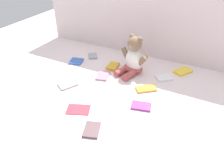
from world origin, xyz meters
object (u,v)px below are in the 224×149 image
at_px(teddy_bear, 133,59).
at_px(book_case_9, 183,71).
at_px(book_case_3, 92,130).
at_px(book_case_4, 164,78).
at_px(book_case_7, 93,56).
at_px(book_case_8, 146,89).
at_px(book_case_6, 76,61).
at_px(book_case_0, 113,66).
at_px(book_case_1, 103,76).
at_px(book_case_5, 68,84).
at_px(book_case_2, 78,109).
at_px(book_case_10, 141,106).

distance_m(teddy_bear, book_case_9, 0.39).
distance_m(teddy_bear, book_case_3, 0.65).
height_order(book_case_4, book_case_7, book_case_7).
bearing_deg(book_case_8, book_case_6, -137.05).
distance_m(teddy_bear, book_case_7, 0.41).
xyz_separation_m(book_case_0, book_case_6, (-0.30, -0.06, -0.00)).
relative_size(book_case_1, book_case_5, 0.96).
xyz_separation_m(book_case_2, book_case_5, (-0.21, 0.18, 0.00)).
bearing_deg(book_case_4, book_case_7, -132.80).
bearing_deg(book_case_10, book_case_1, -131.11).
distance_m(book_case_0, book_case_10, 0.49).
distance_m(teddy_bear, book_case_1, 0.25).
height_order(book_case_3, book_case_7, book_case_7).
relative_size(teddy_bear, book_case_5, 2.37).
xyz_separation_m(book_case_0, book_case_5, (-0.17, -0.35, -0.00)).
bearing_deg(book_case_1, book_case_9, -163.49).
relative_size(book_case_3, book_case_4, 0.98).
xyz_separation_m(book_case_8, book_case_9, (0.18, 0.33, 0.00)).
height_order(book_case_1, book_case_6, book_case_6).
distance_m(book_case_1, book_case_8, 0.33).
xyz_separation_m(teddy_bear, book_case_6, (-0.46, -0.07, -0.10)).
xyz_separation_m(book_case_4, book_case_10, (-0.04, -0.36, -0.00)).
distance_m(book_case_3, book_case_4, 0.68).
bearing_deg(book_case_9, teddy_bear, -121.35).
relative_size(teddy_bear, book_case_3, 2.70).
bearing_deg(book_case_0, book_case_7, 155.33).
relative_size(book_case_7, book_case_10, 0.81).
bearing_deg(book_case_4, book_case_8, -58.69).
distance_m(teddy_bear, book_case_10, 0.41).
height_order(teddy_bear, book_case_9, teddy_bear).
relative_size(book_case_3, book_case_8, 0.80).
relative_size(book_case_3, book_case_5, 0.88).
height_order(teddy_bear, book_case_8, teddy_bear).
relative_size(book_case_6, book_case_7, 1.04).
xyz_separation_m(book_case_3, book_case_4, (0.21, 0.65, 0.00)).
bearing_deg(teddy_bear, book_case_8, -27.70).
bearing_deg(book_case_10, book_case_9, 150.18).
bearing_deg(book_case_10, book_case_8, 176.05).
distance_m(book_case_1, book_case_2, 0.38).
relative_size(book_case_1, book_case_9, 0.87).
bearing_deg(book_case_3, book_case_2, 127.53).
bearing_deg(book_case_0, book_case_10, -49.08).
bearing_deg(book_case_2, book_case_8, -60.73).
relative_size(book_case_4, book_case_10, 0.94).
bearing_deg(book_case_7, teddy_bear, -47.40).
distance_m(book_case_0, book_case_8, 0.36).
bearing_deg(book_case_0, book_case_9, 13.24).
distance_m(book_case_1, book_case_3, 0.52).
xyz_separation_m(book_case_1, book_case_3, (0.20, -0.48, 0.00)).
distance_m(book_case_7, book_case_8, 0.61).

